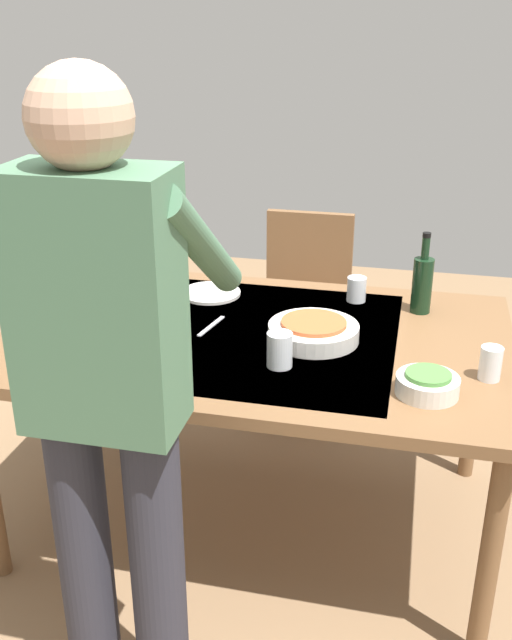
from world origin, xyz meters
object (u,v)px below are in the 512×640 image
Objects in this scene: dining_table at (256,351)px; water_cup_far_right at (357,289)px; water_cup_near_left at (280,350)px; serving_bowl_pasta at (314,331)px; person_server at (108,387)px; water_cup_far_left at (151,271)px; wine_bottle at (422,283)px; side_bowl_salad at (427,384)px; wine_glass_right at (54,295)px; chair_near at (305,300)px; water_cup_near_right at (491,363)px; wine_glass_left at (154,278)px; dinner_plate_far at (211,293)px; dinner_plate_near at (118,336)px.

dining_table is 18.31× the size of water_cup_far_right.
water_cup_near_left is 0.23m from serving_bowl_pasta.
water_cup_far_right is at bearing -128.37° from dining_table.
water_cup_far_left is (0.36, -1.21, -0.16)m from person_server.
person_server reaches higher than wine_bottle.
side_bowl_salad is (-0.27, 0.67, -0.01)m from water_cup_far_right.
chair_near is at bearing -125.57° from wine_glass_right.
water_cup_near_left is 1.07× the size of water_cup_near_right.
wine_bottle reaches higher than water_cup_near_left.
side_bowl_salad is at bearing 152.33° from dining_table.
dining_table is 16.48× the size of water_cup_near_right.
wine_glass_left is 1.09m from side_bowl_salad.
water_cup_near_right is at bearing -144.81° from person_server.
chair_near is 9.81× the size of water_cup_far_right.
wine_glass_left is 1.74× the size of water_cup_far_left.
wine_bottle reaches higher than dinner_plate_far.
chair_near reaches higher than wine_glass_left.
dinner_plate_near is (0.64, 0.13, -0.03)m from serving_bowl_pasta.
chair_near is 6.03× the size of wine_glass_left.
person_server is at bearing 94.36° from dinner_plate_far.
wine_glass_left reaches higher than dinner_plate_far.
side_bowl_salad is (-0.73, -0.51, -0.17)m from person_server.
wine_glass_left is (0.95, 0.16, -0.01)m from wine_bottle.
wine_glass_right reaches higher than water_cup_near_right.
dining_table is 0.28m from water_cup_near_left.
wine_bottle is at bearing 130.53° from chair_near.
water_cup_far_right is at bearing -50.25° from water_cup_near_right.
wine_glass_right is at bearing -54.17° from person_server.
wine_bottle reaches higher than serving_bowl_pasta.
chair_near is 0.99m from serving_bowl_pasta.
dinner_plate_far is (0.45, -0.32, -0.03)m from serving_bowl_pasta.
chair_near is 1.27m from wine_glass_right.
dining_table is 11.25× the size of wine_glass_left.
water_cup_near_left reaches higher than water_cup_far_left.
wine_glass_right is at bearing 41.25° from dinner_plate_far.
water_cup_near_left reaches higher than dinner_plate_far.
side_bowl_salad is (-0.57, 0.30, 0.10)m from dining_table.
chair_near is at bearing -49.47° from wine_bottle.
person_server is 7.34× the size of dinner_plate_near.
wine_glass_right reaches higher than side_bowl_salad.
water_cup_near_right is 0.45× the size of dinner_plate_far.
water_cup_near_right reaches higher than water_cup_far_right.
water_cup_far_right is (-0.17, -0.60, -0.01)m from water_cup_near_left.
side_bowl_salad is (-1.09, 0.71, -0.01)m from water_cup_far_left.
person_server is 1.33m from wine_bottle.
wine_glass_left is 0.32m from dinner_plate_near.
wine_glass_right is at bearing 24.31° from water_cup_far_right.
water_cup_near_left reaches higher than dinner_plate_near.
person_server is 19.47× the size of water_cup_far_left.
dinner_plate_far is (-0.44, -0.39, -0.10)m from wine_glass_right.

